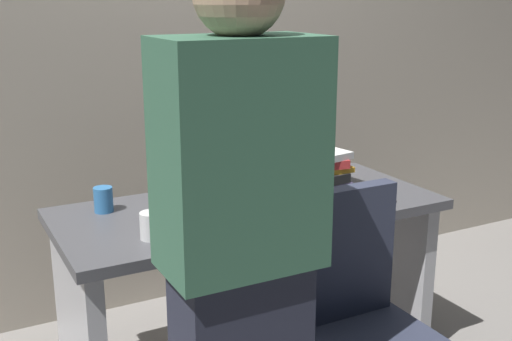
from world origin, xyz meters
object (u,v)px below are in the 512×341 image
at_px(keyboard, 251,206).
at_px(cup_near_keyboard, 152,226).
at_px(person_at_desk, 241,268).
at_px(mouse, 323,194).
at_px(monitor, 249,134).
at_px(book_stack, 326,169).
at_px(desk, 250,255).
at_px(cup_by_monitor, 103,200).
at_px(cell_phone, 376,200).

xyz_separation_m(keyboard, cup_near_keyboard, (-0.44, -0.12, 0.04)).
distance_m(person_at_desk, mouse, 1.01).
bearing_deg(monitor, book_stack, -5.55).
bearing_deg(desk, cup_near_keyboard, -159.61).
distance_m(cup_near_keyboard, cup_by_monitor, 0.36).
relative_size(person_at_desk, cup_near_keyboard, 17.67).
bearing_deg(cell_phone, cup_by_monitor, 141.34).
xyz_separation_m(monitor, cup_by_monitor, (-0.59, 0.07, -0.21)).
distance_m(mouse, book_stack, 0.19).
distance_m(monitor, cup_by_monitor, 0.63).
bearing_deg(mouse, person_at_desk, -136.17).
distance_m(desk, person_at_desk, 0.93).
height_order(person_at_desk, keyboard, person_at_desk).
bearing_deg(cup_by_monitor, keyboard, -24.37).
bearing_deg(desk, person_at_desk, -118.98).
xyz_separation_m(mouse, cell_phone, (0.17, -0.13, -0.01)).
distance_m(keyboard, cup_near_keyboard, 0.46).
height_order(desk, book_stack, book_stack).
distance_m(desk, book_stack, 0.51).
height_order(monitor, book_stack, monitor).
relative_size(person_at_desk, cell_phone, 11.38).
relative_size(desk, mouse, 15.12).
relative_size(cup_by_monitor, cell_phone, 0.67).
height_order(person_at_desk, monitor, person_at_desk).
xyz_separation_m(desk, monitor, (0.05, 0.11, 0.47)).
bearing_deg(cell_phone, book_stack, 84.20).
height_order(keyboard, book_stack, book_stack).
bearing_deg(keyboard, book_stack, 15.82).
bearing_deg(cell_phone, cup_near_keyboard, 160.37).
bearing_deg(cup_near_keyboard, cup_by_monitor, 101.37).
distance_m(keyboard, mouse, 0.33).
bearing_deg(mouse, keyboard, 177.82).
distance_m(cup_by_monitor, cell_phone, 1.07).
relative_size(desk, keyboard, 3.52).
relative_size(desk, cell_phone, 10.50).
relative_size(monitor, cup_near_keyboard, 5.83).
bearing_deg(cell_phone, desk, 139.02).
bearing_deg(cup_by_monitor, book_stack, -6.20).
distance_m(keyboard, book_stack, 0.46).
distance_m(desk, cell_phone, 0.56).
distance_m(desk, cup_by_monitor, 0.62).
height_order(desk, keyboard, keyboard).
relative_size(monitor, mouse, 5.41).
distance_m(monitor, keyboard, 0.31).
height_order(mouse, cup_by_monitor, cup_by_monitor).
height_order(person_at_desk, mouse, person_at_desk).
bearing_deg(cell_phone, mouse, 122.92).
bearing_deg(mouse, desk, 168.03).
relative_size(keyboard, mouse, 4.30).
bearing_deg(desk, keyboard, -113.95).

